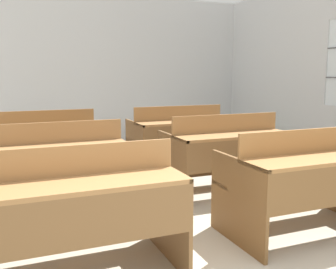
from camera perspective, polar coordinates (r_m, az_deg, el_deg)
name	(u,v)px	position (r m, az deg, el deg)	size (l,w,h in m)	color
wall_back	(80,70)	(7.62, -12.71, 9.08)	(6.71, 0.06, 2.81)	silver
bench_front_left	(78,209)	(2.66, -13.00, -10.45)	(1.33, 0.79, 0.90)	brown
bench_front_right	(307,179)	(3.50, 19.58, -6.07)	(1.33, 0.79, 0.90)	brown
bench_second_left	(54,166)	(3.91, -16.18, -4.37)	(1.33, 0.79, 0.90)	brown
bench_second_right	(227,151)	(4.50, 8.54, -2.40)	(1.33, 0.79, 0.90)	brown
bench_third_left	(42,144)	(5.15, -17.86, -1.31)	(1.33, 0.79, 0.90)	brown
bench_third_right	(179,135)	(5.60, 1.67, -0.09)	(1.33, 0.79, 0.90)	brown
wastepaper_bin	(265,139)	(7.46, 13.85, -0.71)	(0.24, 0.24, 0.29)	#1E6B33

